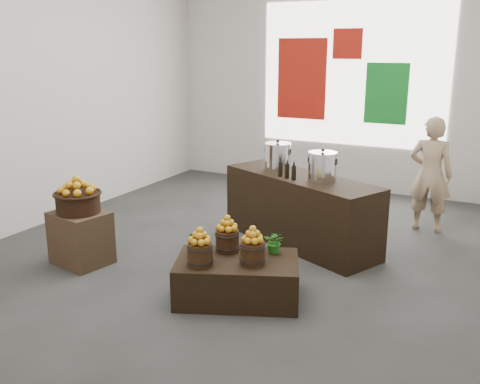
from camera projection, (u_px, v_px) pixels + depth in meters
The scene contains 23 objects.
ground at pixel (244, 248), 6.71m from camera, with size 7.00×7.00×0.00m, color #363634.
back_wall at pixel (335, 74), 9.20m from camera, with size 6.00×0.04×4.00m, color #BCB5AD.
back_opening at pixel (352, 74), 9.05m from camera, with size 3.20×0.02×2.40m, color white.
deco_red_left at pixel (302, 79), 9.46m from camera, with size 0.90×0.04×1.40m, color #9E170C.
deco_green_right at pixel (386, 94), 8.85m from camera, with size 0.70×0.04×1.00m, color #127623.
deco_red_upper at pixel (348, 44), 8.95m from camera, with size 0.50×0.04×0.50m, color #9E170C.
crate at pixel (81, 238), 6.19m from camera, with size 0.62×0.51×0.62m, color brown.
wicker_basket at pixel (78, 203), 6.08m from camera, with size 0.49×0.49×0.22m, color black.
apples_in_basket at pixel (77, 185), 6.02m from camera, with size 0.39×0.39×0.21m, color #9A2104, non-canonical shape.
display_table at pixel (237, 279), 5.33m from camera, with size 1.20×0.74×0.42m, color black.
apple_bucket_front_left at pixel (200, 254), 5.11m from camera, with size 0.24×0.24×0.22m, color #34200E.
apples_in_bucket_front_left at pixel (200, 235), 5.06m from camera, with size 0.18×0.18×0.16m, color #9A2104, non-canonical shape.
apple_bucket_front_right at pixel (253, 253), 5.14m from camera, with size 0.24×0.24×0.22m, color #34200E.
apples_in_bucket_front_right at pixel (253, 234), 5.09m from camera, with size 0.18×0.18×0.16m, color #9A2104, non-canonical shape.
apple_bucket_rear at pixel (227, 241), 5.46m from camera, with size 0.24×0.24×0.22m, color #34200E.
apples_in_bucket_rear at pixel (227, 223), 5.41m from camera, with size 0.18×0.18×0.16m, color #9A2104, non-canonical shape.
herb_garnish_right at pixel (275, 242), 5.41m from camera, with size 0.22×0.19×0.24m, color #1C6615.
herb_garnish_left at pixel (193, 242), 5.38m from camera, with size 0.14×0.11×0.25m, color #1C6615.
counter at pixel (300, 210), 6.77m from camera, with size 2.18×0.69×0.89m, color black.
stock_pot_left at pixel (278, 157), 6.95m from camera, with size 0.34×0.34×0.34m, color silver.
stock_pot_center at pixel (322, 168), 6.35m from camera, with size 0.34×0.34×0.34m, color silver.
oil_cruets at pixel (289, 169), 6.50m from camera, with size 0.24×0.06×0.25m, color black, non-canonical shape.
shopper at pixel (430, 175), 7.18m from camera, with size 0.57×0.38×1.58m, color #977C5C.
Camera 1 is at (2.84, -5.62, 2.44)m, focal length 40.00 mm.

